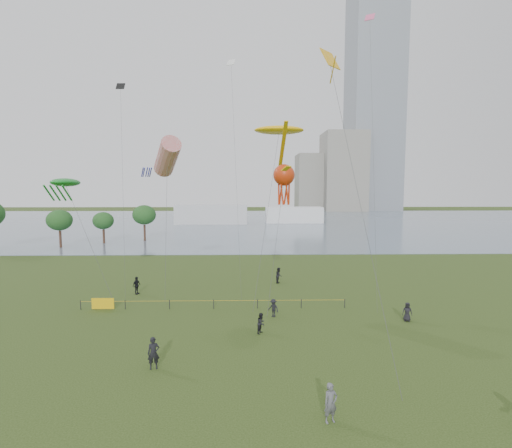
{
  "coord_description": "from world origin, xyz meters",
  "views": [
    {
      "loc": [
        -0.64,
        -20.28,
        10.9
      ],
      "look_at": [
        0.0,
        10.0,
        8.0
      ],
      "focal_mm": 26.0,
      "sensor_mm": 36.0,
      "label": 1
    }
  ],
  "objects_px": {
    "kite_flyer": "(331,403)",
    "kite_octopus": "(284,176)",
    "fence": "(146,303)",
    "kite_stingray": "(279,131)"
  },
  "relations": [
    {
      "from": "fence",
      "to": "kite_flyer",
      "type": "distance_m",
      "value": 21.15
    },
    {
      "from": "fence",
      "to": "kite_stingray",
      "type": "distance_m",
      "value": 22.12
    },
    {
      "from": "kite_flyer",
      "to": "kite_stingray",
      "type": "distance_m",
      "value": 29.04
    },
    {
      "from": "fence",
      "to": "kite_octopus",
      "type": "bearing_deg",
      "value": 14.71
    },
    {
      "from": "kite_stingray",
      "to": "kite_octopus",
      "type": "relative_size",
      "value": 1.33
    },
    {
      "from": "kite_flyer",
      "to": "kite_octopus",
      "type": "relative_size",
      "value": 0.14
    },
    {
      "from": "kite_octopus",
      "to": "fence",
      "type": "bearing_deg",
      "value": 174.54
    },
    {
      "from": "kite_stingray",
      "to": "kite_flyer",
      "type": "bearing_deg",
      "value": -106.88
    },
    {
      "from": "fence",
      "to": "kite_flyer",
      "type": "relative_size",
      "value": 12.78
    },
    {
      "from": "kite_stingray",
      "to": "kite_octopus",
      "type": "height_order",
      "value": "kite_stingray"
    }
  ]
}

